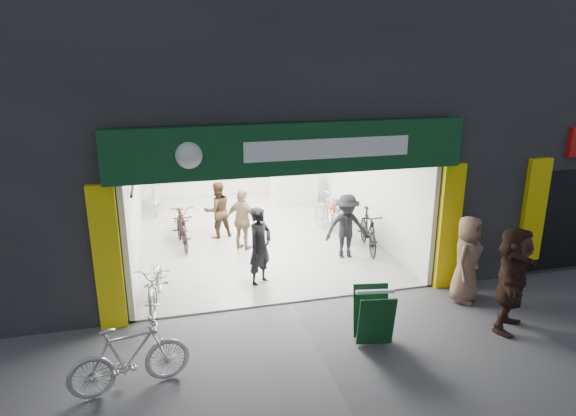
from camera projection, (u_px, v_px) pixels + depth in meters
name	position (u px, v px, depth m)	size (l,w,h in m)	color
ground	(291.00, 303.00, 9.91)	(60.00, 60.00, 0.00)	#56565B
building	(277.00, 65.00, 13.46)	(17.00, 10.27, 8.00)	#232326
bike_left_front	(156.00, 283.00, 9.74)	(0.62, 1.77, 0.93)	#ACABB0
bike_left_midfront	(182.00, 229.00, 12.61)	(0.44, 1.56, 0.94)	black
bike_left_midback	(182.00, 219.00, 13.44)	(0.59, 1.70, 0.90)	maroon
bike_left_back	(154.00, 196.00, 15.33)	(0.47, 1.67, 1.01)	#B3B4B8
bike_right_front	(368.00, 231.00, 12.38)	(0.48, 1.71, 1.03)	black
bike_right_mid	(339.00, 209.00, 14.32)	(0.57, 1.64, 0.86)	maroon
bike_right_back	(333.00, 215.00, 13.30)	(0.55, 1.95, 1.17)	#A2A2A7
parked_bike	(129.00, 357.00, 7.28)	(0.49, 1.72, 1.03)	#B9BABE
customer_a	(260.00, 247.00, 10.49)	(0.61, 0.40, 1.68)	black
customer_b	(218.00, 210.00, 13.14)	(0.73, 0.57, 1.50)	#3E2A1C
customer_c	(347.00, 227.00, 11.80)	(1.01, 0.58, 1.56)	black
customer_d	(243.00, 221.00, 12.32)	(0.90, 0.37, 1.53)	#846A4D
pedestrian_near	(467.00, 259.00, 9.81)	(0.84, 0.55, 1.72)	#80614A
pedestrian_far	(512.00, 279.00, 8.76)	(1.75, 0.56, 1.89)	#311E16
sandwich_board	(374.00, 315.00, 8.46)	(0.69, 0.71, 0.92)	#0E3818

